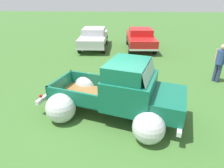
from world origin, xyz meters
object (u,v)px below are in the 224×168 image
at_px(show_car_1, 141,38).
at_px(spectator_0, 220,61).
at_px(show_car_0, 94,37).
at_px(vintage_pickup_truck, 122,95).

bearing_deg(show_car_1, spectator_0, 25.81).
xyz_separation_m(show_car_0, spectator_0, (6.59, -5.72, 0.22)).
xyz_separation_m(vintage_pickup_truck, show_car_1, (1.20, 8.76, 0.03)).
distance_m(show_car_0, show_car_1, 3.46).
xyz_separation_m(vintage_pickup_truck, show_car_0, (-2.26, 8.74, 0.03)).
bearing_deg(show_car_0, show_car_1, 88.31).
bearing_deg(spectator_0, show_car_1, 81.68).
bearing_deg(show_car_0, spectator_0, 47.08).
distance_m(vintage_pickup_truck, show_car_0, 9.03).
bearing_deg(show_car_1, vintage_pickup_truck, -10.62).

